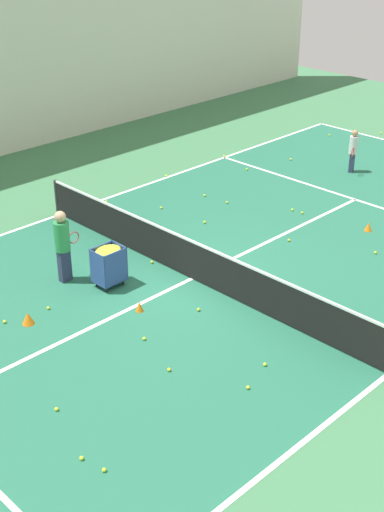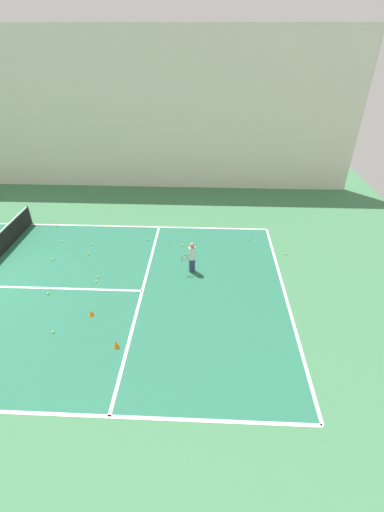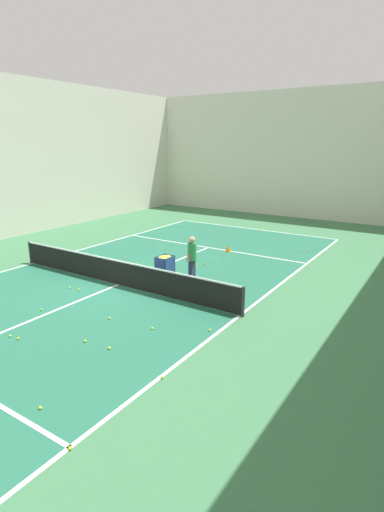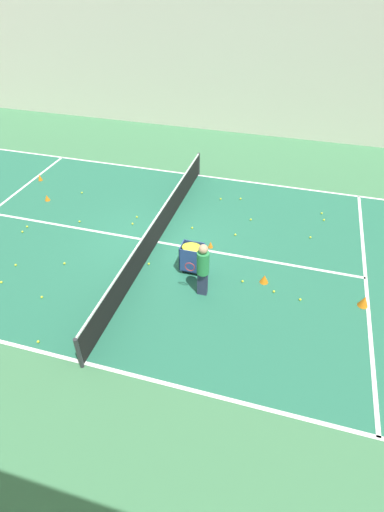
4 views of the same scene
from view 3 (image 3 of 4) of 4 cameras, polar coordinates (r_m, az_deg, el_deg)
ground_plane at (r=15.08m, az=-10.56°, el=-4.07°), size 38.30×38.30×0.00m
court_playing_area at (r=15.08m, az=-10.56°, el=-4.07°), size 10.06×23.71×0.00m
line_baseline_far at (r=24.67m, az=8.71°, el=3.83°), size 10.06×0.10×0.00m
line_sideline_left at (r=18.77m, az=-21.79°, el=-0.96°), size 0.10×23.71×0.00m
line_sideline_right at (r=12.36m, az=6.82°, el=-8.46°), size 0.10×23.71×0.00m
line_service_far at (r=20.05m, az=2.31°, el=1.22°), size 10.06×0.10×0.00m
line_centre_service at (r=15.08m, az=-10.56°, el=-4.05°), size 0.10×13.04×0.00m
hall_enclosure_far at (r=29.13m, az=13.63°, el=13.87°), size 20.65×0.15×8.55m
tennis_net at (r=14.92m, az=-10.66°, el=-2.27°), size 10.36×0.10×0.96m
coach_at_net at (r=15.14m, az=-0.01°, el=0.14°), size 0.34×0.66×1.69m
ball_cart at (r=15.28m, az=-3.90°, el=-0.96°), size 0.51×0.65×0.94m
training_cone_0 at (r=16.40m, az=-6.92°, el=-1.86°), size 0.17×0.17×0.22m
training_cone_1 at (r=17.17m, az=0.29°, el=-0.86°), size 0.25×0.25×0.25m
training_cone_3 at (r=19.31m, az=5.21°, el=1.09°), size 0.28×0.28×0.33m
tennis_ball_0 at (r=22.57m, az=2.40°, el=2.96°), size 0.07×0.07×0.07m
tennis_ball_2 at (r=24.49m, az=10.20°, el=3.75°), size 0.07×0.07×0.07m
tennis_ball_3 at (r=12.28m, az=-11.71°, el=-8.68°), size 0.07×0.07×0.07m
tennis_ball_4 at (r=9.32m, az=-4.25°, el=-16.87°), size 0.07×0.07×0.07m
tennis_ball_5 at (r=20.20m, az=16.26°, el=0.79°), size 0.07×0.07×0.07m
tennis_ball_6 at (r=23.15m, az=5.77°, el=3.22°), size 0.07×0.07×0.07m
tennis_ball_7 at (r=12.06m, az=-24.52°, el=-10.34°), size 0.07×0.07×0.07m
tennis_ball_8 at (r=7.86m, az=-17.03°, el=-24.77°), size 0.07×0.07×0.07m
tennis_ball_9 at (r=20.64m, az=-6.35°, el=1.65°), size 0.07×0.07×0.07m
tennis_ball_10 at (r=11.83m, az=-23.58°, el=-10.75°), size 0.07×0.07×0.07m
tennis_ball_11 at (r=11.47m, az=-5.70°, el=-10.25°), size 0.07×0.07×0.07m
tennis_ball_12 at (r=14.81m, az=-15.86°, el=-4.64°), size 0.07×0.07×0.07m
tennis_ball_13 at (r=18.25m, az=-15.09°, el=-0.71°), size 0.07×0.07×0.07m
tennis_ball_14 at (r=11.34m, az=2.56°, el=-10.52°), size 0.07×0.07×0.07m
tennis_ball_15 at (r=15.12m, az=-17.05°, el=-4.31°), size 0.07×0.07×0.07m
tennis_ball_16 at (r=24.30m, az=0.19°, el=3.91°), size 0.07×0.07×0.07m
tennis_ball_18 at (r=17.28m, az=1.89°, el=-1.08°), size 0.07×0.07×0.07m
tennis_ball_19 at (r=25.52m, az=-1.74°, el=4.48°), size 0.07×0.07×0.07m
tennis_ball_20 at (r=18.38m, az=-9.60°, el=-0.26°), size 0.07×0.07×0.07m
tennis_ball_21 at (r=16.63m, az=-0.33°, el=-1.76°), size 0.07×0.07×0.07m
tennis_ball_22 at (r=17.44m, az=-7.76°, el=-1.06°), size 0.07×0.07×0.07m
tennis_ball_23 at (r=11.11m, az=-15.03°, el=-11.66°), size 0.07×0.07×0.07m
tennis_ball_25 at (r=14.41m, az=-6.74°, el=-4.69°), size 0.07×0.07×0.07m
tennis_ball_26 at (r=18.89m, az=-13.91°, el=-0.07°), size 0.07×0.07×0.07m
tennis_ball_27 at (r=19.59m, az=-4.31°, el=0.93°), size 0.07×0.07×0.07m
tennis_ball_29 at (r=8.94m, az=-20.85°, el=-19.60°), size 0.07×0.07×0.07m
tennis_ball_30 at (r=20.85m, az=-7.44°, el=1.76°), size 0.07×0.07×0.07m
tennis_ball_31 at (r=16.37m, az=-11.19°, el=-2.35°), size 0.07×0.07×0.07m
tennis_ball_32 at (r=10.64m, az=-11.74°, el=-12.74°), size 0.07×0.07×0.07m
tennis_ball_33 at (r=17.83m, az=3.46°, el=-0.56°), size 0.07×0.07×0.07m
tennis_ball_34 at (r=20.10m, az=15.05°, el=0.80°), size 0.07×0.07×0.07m
tennis_ball_35 at (r=13.47m, az=-20.71°, el=-7.17°), size 0.07×0.07×0.07m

